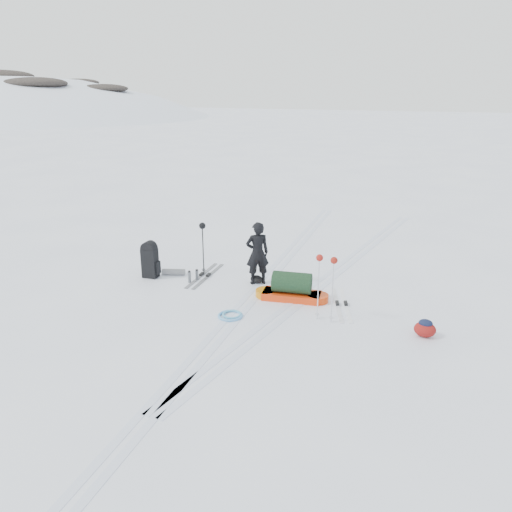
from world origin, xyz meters
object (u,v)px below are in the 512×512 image
Objects in this scene: pulk_sled at (292,289)px; ski_poles_black at (203,232)px; skier at (257,253)px; expedition_rucksack at (153,261)px.

pulk_sled is 2.90m from ski_poles_black.
pulk_sled is at bearing 117.02° from skier.
ski_poles_black is (1.09, 0.71, 0.69)m from expedition_rucksack.
ski_poles_black is at bearing -37.80° from skier.
skier is at bearing 142.49° from pulk_sled.
skier reaches higher than ski_poles_black.
expedition_rucksack reaches higher than pulk_sled.
expedition_rucksack is 1.47m from ski_poles_black.
skier is 1.61m from ski_poles_black.
ski_poles_black is at bearing 156.48° from pulk_sled.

